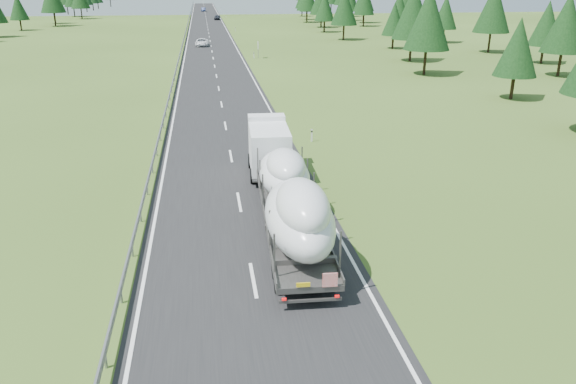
{
  "coord_description": "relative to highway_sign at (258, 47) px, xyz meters",
  "views": [
    {
      "loc": [
        -1.62,
        -11.91,
        11.98
      ],
      "look_at": [
        2.26,
        14.16,
        1.95
      ],
      "focal_mm": 35.0,
      "sensor_mm": 36.0,
      "label": 1
    }
  ],
  "objects": [
    {
      "name": "boat_truck",
      "position": [
        -4.94,
        -65.38,
        0.37
      ],
      "size": [
        3.22,
        18.9,
        4.22
      ],
      "color": "white",
      "rests_on": "ground"
    },
    {
      "name": "tree_line_right",
      "position": [
        32.24,
        28.23,
        5.13
      ],
      "size": [
        27.32,
        304.93,
        12.61
      ],
      "color": "black",
      "rests_on": "ground"
    },
    {
      "name": "marker_posts",
      "position": [
        -0.7,
        75.0,
        -1.27
      ],
      "size": [
        0.13,
        350.08,
        1.0
      ],
      "color": "silver",
      "rests_on": "ground"
    },
    {
      "name": "distant_van",
      "position": [
        -8.87,
        18.85,
        -1.1
      ],
      "size": [
        2.59,
        5.2,
        1.41
      ],
      "primitive_type": "imported",
      "rotation": [
        0.0,
        0.0,
        -0.05
      ],
      "color": "white",
      "rests_on": "ground"
    },
    {
      "name": "guardrail",
      "position": [
        -12.5,
        19.94,
        -1.21
      ],
      "size": [
        0.1,
        400.0,
        0.76
      ],
      "color": "slate",
      "rests_on": "ground"
    },
    {
      "name": "highway_sign",
      "position": [
        0.0,
        0.0,
        0.0
      ],
      "size": [
        0.08,
        0.9,
        2.6
      ],
      "color": "slate",
      "rests_on": "ground"
    },
    {
      "name": "distant_car_blue",
      "position": [
        -7.63,
        141.06,
        -1.06
      ],
      "size": [
        1.84,
        4.63,
        1.5
      ],
      "primitive_type": "imported",
      "rotation": [
        0.0,
        0.0,
        -0.06
      ],
      "color": "#192447",
      "rests_on": "ground"
    },
    {
      "name": "road_surface",
      "position": [
        -7.2,
        20.0,
        -1.8
      ],
      "size": [
        10.0,
        400.0,
        0.02
      ],
      "primitive_type": "cube",
      "color": "black",
      "rests_on": "ground"
    },
    {
      "name": "distant_car_dark",
      "position": [
        -3.8,
        91.97,
        -1.06
      ],
      "size": [
        2.2,
        4.57,
        1.51
      ],
      "primitive_type": "imported",
      "rotation": [
        0.0,
        0.0,
        -0.1
      ],
      "color": "black",
      "rests_on": "ground"
    }
  ]
}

